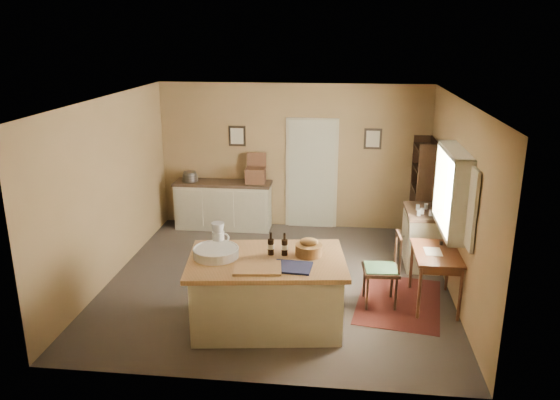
{
  "coord_description": "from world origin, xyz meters",
  "views": [
    {
      "loc": [
        0.88,
        -7.41,
        3.58
      ],
      "look_at": [
        -0.01,
        0.39,
        1.15
      ],
      "focal_mm": 35.0,
      "sensor_mm": 36.0,
      "label": 1
    }
  ],
  "objects_px": {
    "work_island": "(266,290)",
    "writing_desk": "(436,258)",
    "sideboard": "(224,203)",
    "shelving_unit": "(424,192)",
    "desk_chair": "(381,270)",
    "right_cabinet": "(421,237)"
  },
  "relations": [
    {
      "from": "writing_desk",
      "to": "shelving_unit",
      "type": "height_order",
      "value": "shelving_unit"
    },
    {
      "from": "work_island",
      "to": "desk_chair",
      "type": "bearing_deg",
      "value": 18.55
    },
    {
      "from": "work_island",
      "to": "right_cabinet",
      "type": "height_order",
      "value": "work_island"
    },
    {
      "from": "writing_desk",
      "to": "sideboard",
      "type": "bearing_deg",
      "value": 142.54
    },
    {
      "from": "sideboard",
      "to": "desk_chair",
      "type": "relative_size",
      "value": 1.8
    },
    {
      "from": "sideboard",
      "to": "shelving_unit",
      "type": "bearing_deg",
      "value": -4.8
    },
    {
      "from": "writing_desk",
      "to": "right_cabinet",
      "type": "relative_size",
      "value": 0.98
    },
    {
      "from": "work_island",
      "to": "sideboard",
      "type": "distance_m",
      "value": 3.7
    },
    {
      "from": "right_cabinet",
      "to": "writing_desk",
      "type": "bearing_deg",
      "value": -89.99
    },
    {
      "from": "right_cabinet",
      "to": "shelving_unit",
      "type": "xyz_separation_m",
      "value": [
        0.15,
        0.99,
        0.46
      ]
    },
    {
      "from": "shelving_unit",
      "to": "work_island",
      "type": "bearing_deg",
      "value": -126.54
    },
    {
      "from": "sideboard",
      "to": "shelving_unit",
      "type": "height_order",
      "value": "shelving_unit"
    },
    {
      "from": "desk_chair",
      "to": "shelving_unit",
      "type": "bearing_deg",
      "value": 66.68
    },
    {
      "from": "right_cabinet",
      "to": "shelving_unit",
      "type": "height_order",
      "value": "shelving_unit"
    },
    {
      "from": "desk_chair",
      "to": "right_cabinet",
      "type": "bearing_deg",
      "value": 59.87
    },
    {
      "from": "work_island",
      "to": "right_cabinet",
      "type": "xyz_separation_m",
      "value": [
        2.2,
        2.18,
        -0.02
      ]
    },
    {
      "from": "desk_chair",
      "to": "shelving_unit",
      "type": "height_order",
      "value": "shelving_unit"
    },
    {
      "from": "work_island",
      "to": "writing_desk",
      "type": "relative_size",
      "value": 2.14
    },
    {
      "from": "desk_chair",
      "to": "shelving_unit",
      "type": "distance_m",
      "value": 2.64
    },
    {
      "from": "work_island",
      "to": "writing_desk",
      "type": "height_order",
      "value": "work_island"
    },
    {
      "from": "work_island",
      "to": "right_cabinet",
      "type": "relative_size",
      "value": 2.09
    },
    {
      "from": "desk_chair",
      "to": "writing_desk",
      "type": "bearing_deg",
      "value": 3.32
    }
  ]
}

